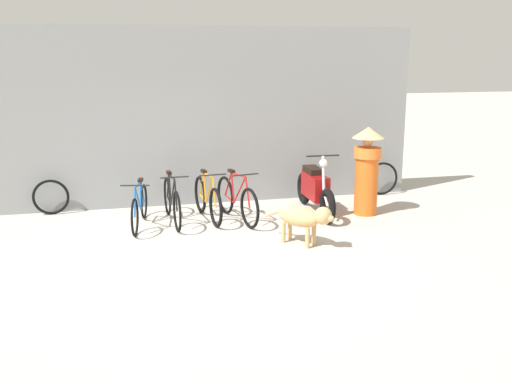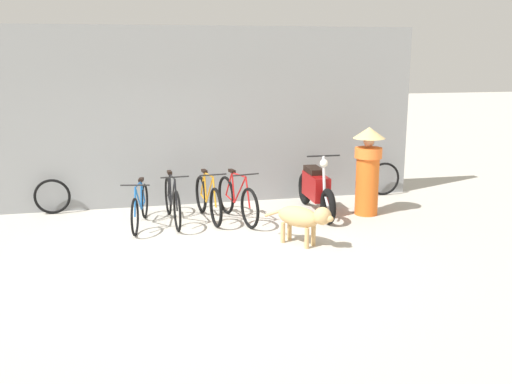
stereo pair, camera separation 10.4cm
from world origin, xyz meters
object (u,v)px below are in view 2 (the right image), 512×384
Objects in this scene: bicycle_0 at (140,207)px; bicycle_3 at (237,200)px; stray_dog at (303,218)px; person_in_robes at (368,167)px; motorcycle at (316,189)px; bicycle_1 at (172,202)px; bicycle_2 at (208,199)px; spare_tire_left at (384,179)px; spare_tire_right at (52,197)px.

bicycle_0 is 1.64m from bicycle_3.
stray_dog is 2.20m from person_in_robes.
bicycle_3 is at bearing 100.52° from bicycle_0.
bicycle_0 is 0.81× the size of motorcycle.
bicycle_1 is 1.10m from bicycle_3.
bicycle_2 reaches higher than spare_tire_left.
stray_dog is (2.33, -1.57, 0.10)m from bicycle_0.
bicycle_0 is at bearing -102.71° from bicycle_3.
spare_tire_left is 1.05× the size of spare_tire_right.
stray_dog is at bearing 67.27° from bicycle_0.
person_in_robes is at bearing 74.77° from bicycle_3.
motorcycle is (3.10, 0.12, 0.11)m from bicycle_0.
bicycle_1 reaches higher than bicycle_0.
stray_dog is at bearing 11.97° from bicycle_3.
motorcycle reaches higher than bicycle_0.
bicycle_1 is at bearing -26.86° from spare_tire_right.
motorcycle is 1.85m from stray_dog.
stray_dog is at bearing 44.01° from bicycle_1.
person_in_robes reaches higher than bicycle_3.
stray_dog is 3.72m from spare_tire_left.
stray_dog is (1.79, -1.68, 0.07)m from bicycle_1.
spare_tire_right is (-2.66, 0.97, -0.03)m from bicycle_2.
bicycle_2 reaches higher than stray_dog.
person_in_robes reaches higher than bicycle_1.
stray_dog is at bearing 32.15° from person_in_robes.
bicycle_1 is at bearing -90.99° from bicycle_2.
bicycle_3 reaches higher than bicycle_1.
motorcycle is 1.93× the size of stray_dog.
bicycle_3 is 1.47m from motorcycle.
bicycle_2 is at bearing -165.41° from spare_tire_left.
bicycle_2 is 3.85m from spare_tire_left.
spare_tire_right is (-4.60, 1.02, -0.13)m from motorcycle.
bicycle_1 is at bearing -108.70° from bicycle_3.
bicycle_1 is 1.12× the size of person_in_robes.
motorcycle is 4.71m from spare_tire_right.
bicycle_3 is 2.63× the size of spare_tire_right.
person_in_robes is (0.86, -0.27, 0.41)m from motorcycle.
motorcycle reaches higher than spare_tire_left.
bicycle_3 is 3.45m from spare_tire_left.
bicycle_1 is at bearing -88.32° from motorcycle.
bicycle_2 is at bearing -15.43° from person_in_robes.
spare_tire_right is (-2.04, 1.03, -0.05)m from bicycle_1.
bicycle_2 is at bearing -20.11° from spare_tire_right.
person_in_robes reaches higher than spare_tire_left.
bicycle_2 is 0.82× the size of motorcycle.
bicycle_3 is 1.70m from stray_dog.
bicycle_3 is at bearing -83.14° from motorcycle.
stray_dog is at bearing -133.36° from spare_tire_left.
bicycle_0 is 1.18m from bicycle_2.
stray_dog is 0.67× the size of person_in_robes.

